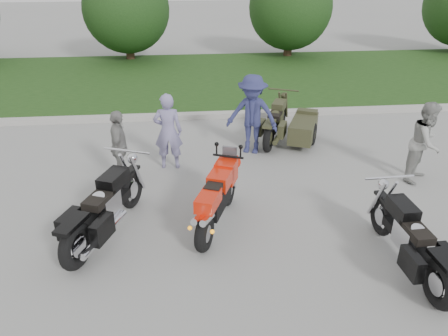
{
  "coord_description": "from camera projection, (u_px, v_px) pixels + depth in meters",
  "views": [
    {
      "loc": [
        -0.81,
        -6.09,
        4.38
      ],
      "look_at": [
        -0.11,
        1.06,
        0.8
      ],
      "focal_mm": 35.0,
      "sensor_mm": 36.0,
      "label": 1
    }
  ],
  "objects": [
    {
      "name": "person_grey",
      "position": [
        426.0,
        142.0,
        8.98
      ],
      "size": [
        1.04,
        1.04,
        1.7
      ],
      "primitive_type": "imported",
      "rotation": [
        0.0,
        0.0,
        0.77
      ],
      "color": "#999994",
      "rests_on": "ground"
    },
    {
      "name": "cruiser_right",
      "position": [
        413.0,
        243.0,
        6.5
      ],
      "size": [
        0.44,
        2.42,
        0.93
      ],
      "rotation": [
        0.0,
        0.0,
        0.04
      ],
      "color": "black",
      "rests_on": "ground"
    },
    {
      "name": "person_denim",
      "position": [
        252.0,
        115.0,
        10.21
      ],
      "size": [
        1.4,
        1.11,
        1.89
      ],
      "primitive_type": "imported",
      "rotation": [
        0.0,
        0.0,
        -0.39
      ],
      "color": "navy",
      "rests_on": "ground"
    },
    {
      "name": "person_stripe",
      "position": [
        168.0,
        131.0,
        9.5
      ],
      "size": [
        0.64,
        0.44,
        1.71
      ],
      "primitive_type": "imported",
      "rotation": [
        0.0,
        0.0,
        3.09
      ],
      "color": "#837DAA",
      "rests_on": "ground"
    },
    {
      "name": "cruiser_left",
      "position": [
        103.0,
        211.0,
        7.24
      ],
      "size": [
        1.1,
        2.46,
        1.0
      ],
      "rotation": [
        0.0,
        0.0,
        -0.38
      ],
      "color": "black",
      "rests_on": "ground"
    },
    {
      "name": "curb",
      "position": [
        211.0,
        115.0,
        12.76
      ],
      "size": [
        60.0,
        0.3,
        0.15
      ],
      "primitive_type": "cube",
      "color": "#A6A49D",
      "rests_on": "ground"
    },
    {
      "name": "sportbike_red",
      "position": [
        217.0,
        198.0,
        7.48
      ],
      "size": [
        0.94,
        2.02,
        1.0
      ],
      "rotation": [
        0.0,
        0.0,
        -0.37
      ],
      "color": "black",
      "rests_on": "ground"
    },
    {
      "name": "cruiser_sidecar",
      "position": [
        291.0,
        126.0,
        10.96
      ],
      "size": [
        1.69,
        2.24,
        0.91
      ],
      "rotation": [
        0.0,
        0.0,
        -0.41
      ],
      "color": "black",
      "rests_on": "ground"
    },
    {
      "name": "grass_strip",
      "position": [
        203.0,
        78.0,
        16.45
      ],
      "size": [
        60.0,
        8.0,
        0.14
      ],
      "primitive_type": "cube",
      "color": "#2F541D",
      "rests_on": "ground"
    },
    {
      "name": "tree_mid_left",
      "position": [
        126.0,
        9.0,
        18.23
      ],
      "size": [
        3.6,
        3.6,
        4.0
      ],
      "color": "#3F2B1C",
      "rests_on": "ground"
    },
    {
      "name": "ground",
      "position": [
        236.0,
        237.0,
        7.44
      ],
      "size": [
        80.0,
        80.0,
        0.0
      ],
      "primitive_type": "plane",
      "color": "gray",
      "rests_on": "ground"
    },
    {
      "name": "person_back",
      "position": [
        119.0,
        147.0,
        8.94
      ],
      "size": [
        0.43,
        0.93,
        1.55
      ],
      "primitive_type": "imported",
      "rotation": [
        0.0,
        0.0,
        1.62
      ],
      "color": "gray",
      "rests_on": "ground"
    },
    {
      "name": "tree_mid_right",
      "position": [
        290.0,
        7.0,
        18.84
      ],
      "size": [
        3.6,
        3.6,
        4.0
      ],
      "color": "#3F2B1C",
      "rests_on": "ground"
    }
  ]
}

